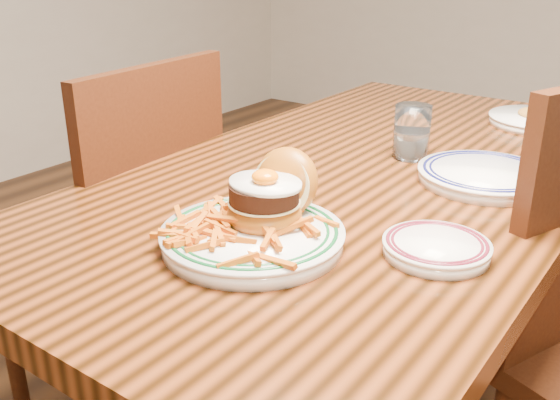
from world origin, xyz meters
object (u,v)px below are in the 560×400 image
Objects in this scene: chair_left at (126,239)px; main_plate at (258,220)px; table at (369,205)px; side_plate at (436,247)px.

chair_left reaches higher than main_plate.
table is 0.61m from chair_left.
side_plate is (0.82, -0.08, 0.25)m from chair_left.
table is 9.79× the size of side_plate.
main_plate is (0.03, -0.43, 0.13)m from table.
chair_left is at bearing -157.95° from table.
chair_left reaches higher than table.
main_plate is 1.85× the size of side_plate.
chair_left reaches higher than side_plate.
chair_left is 0.67m from main_plate.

